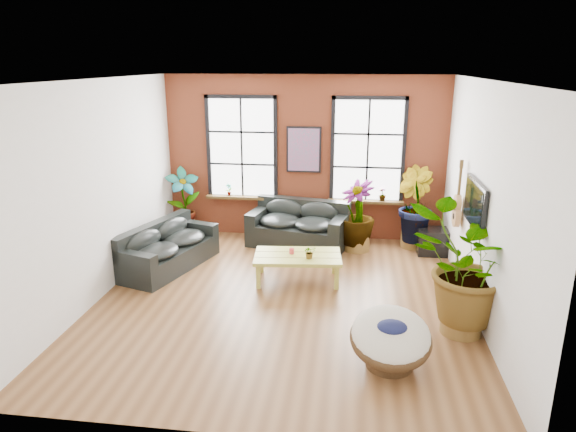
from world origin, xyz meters
The scene contains 19 objects.
room centered at (0.00, 0.15, 1.75)m, with size 6.04×6.54×3.54m.
sofa_back centered at (-0.04, 2.65, 0.42)m, with size 2.19×1.39×0.93m.
sofa_left centered at (-2.38, 1.08, 0.38)m, with size 1.48×2.28×0.84m.
coffee_table centered at (0.15, 0.78, 0.43)m, with size 1.59×1.01×0.58m.
papasan_chair centered at (1.62, -1.74, 0.40)m, with size 1.08×1.10×0.78m.
poster centered at (0.00, 3.18, 1.95)m, with size 0.74×0.06×0.98m.
tv_wall_unit centered at (2.93, 0.60, 1.54)m, with size 0.13×1.86×1.20m.
media_box centered at (2.72, 2.46, 0.26)m, with size 0.63×0.53×0.52m.
pot_back_left centered at (-2.63, 2.90, 0.17)m, with size 0.51×0.51×0.35m.
pot_back_right centered at (2.34, 2.80, 0.17)m, with size 0.60×0.60×0.34m.
pot_right_wall centered at (2.69, -0.74, 0.21)m, with size 0.64×0.64×0.42m.
pot_mid centered at (1.19, 2.47, 0.19)m, with size 0.61×0.61×0.38m.
floor_plant_back_left centered at (-2.61, 2.87, 0.85)m, with size 0.74×0.50×1.40m, color #165322.
floor_plant_back_right centered at (2.32, 2.81, 0.93)m, with size 0.85×0.69×1.55m, color #165322.
floor_plant_right_wall centered at (2.68, -0.76, 1.01)m, with size 1.54×1.33×1.71m, color #165322.
floor_plant_mid centered at (1.16, 2.47, 0.81)m, with size 0.75×0.75×1.33m, color #165322.
table_plant centered at (0.37, 0.64, 0.60)m, with size 0.21×0.18×0.23m, color #165322.
sill_plant_left centered at (-1.65, 3.13, 1.04)m, with size 0.14×0.10×0.27m, color #165322.
sill_plant_right centered at (1.70, 3.13, 1.04)m, with size 0.15×0.15×0.27m, color #165322.
Camera 1 is at (1.07, -7.62, 3.76)m, focal length 32.00 mm.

